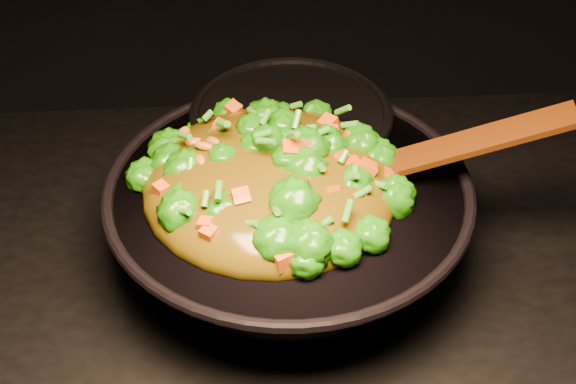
{
  "coord_description": "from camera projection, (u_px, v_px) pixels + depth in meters",
  "views": [
    {
      "loc": [
        -0.1,
        -0.58,
        1.6
      ],
      "look_at": [
        -0.06,
        0.12,
        1.0
      ],
      "focal_mm": 50.0,
      "sensor_mm": 36.0,
      "label": 1
    }
  ],
  "objects": [
    {
      "name": "wok",
      "position": [
        289.0,
        225.0,
        0.94
      ],
      "size": [
        0.49,
        0.49,
        0.11
      ],
      "primitive_type": null,
      "rotation": [
        0.0,
        0.0,
        0.25
      ],
      "color": "black",
      "rests_on": "stovetop"
    },
    {
      "name": "spatula",
      "position": [
        450.0,
        148.0,
        0.89
      ],
      "size": [
        0.26,
        0.07,
        0.11
      ],
      "primitive_type": "cube",
      "rotation": [
        0.0,
        -0.38,
        -0.12
      ],
      "color": "#3C1506",
      "rests_on": "wok"
    },
    {
      "name": "back_pot",
      "position": [
        291.0,
        152.0,
        1.03
      ],
      "size": [
        0.28,
        0.28,
        0.14
      ],
      "primitive_type": "cylinder",
      "rotation": [
        0.0,
        0.0,
        -0.19
      ],
      "color": "black",
      "rests_on": "stovetop"
    },
    {
      "name": "stir_fry",
      "position": [
        270.0,
        155.0,
        0.87
      ],
      "size": [
        0.36,
        0.36,
        0.1
      ],
      "primitive_type": null,
      "rotation": [
        0.0,
        0.0,
        -0.28
      ],
      "color": "#207A08",
      "rests_on": "wok"
    }
  ]
}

